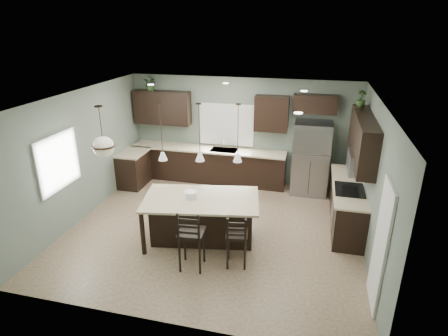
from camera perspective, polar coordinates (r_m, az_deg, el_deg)
ground at (r=8.10m, az=-1.38°, el=-9.21°), size 6.00×6.00×0.00m
pantry_door at (r=6.14m, az=22.73°, el=-10.96°), size 0.04×0.82×2.04m
window_back at (r=10.04m, az=0.41°, el=6.63°), size 1.35×0.02×1.00m
window_left at (r=8.06m, az=-24.04°, el=0.85°), size 0.02×1.10×1.00m
left_return_cabs at (r=10.24m, az=-13.60°, el=-0.17°), size 0.60×0.90×0.90m
left_return_countertop at (r=10.07m, az=-13.73°, el=2.30°), size 0.66×0.96×0.04m
back_lower_cabs at (r=10.23m, az=-2.43°, el=0.42°), size 4.20×0.60×0.90m
back_countertop at (r=10.05m, az=-2.50°, el=2.88°), size 4.20×0.66×0.04m
sink_inset at (r=9.94m, az=-0.01°, el=2.77°), size 0.70×0.45×0.01m
faucet at (r=9.86m, az=-0.05°, el=3.51°), size 0.02×0.02×0.28m
back_upper_left at (r=10.34m, az=-9.39°, el=9.07°), size 1.55×0.34×0.90m
back_upper_right at (r=9.60m, az=7.25°, el=8.21°), size 0.85×0.34×0.90m
fridge_header at (r=9.47m, az=13.74°, el=9.46°), size 1.05×0.34×0.45m
right_lower_cabs at (r=8.48m, az=18.22°, el=-5.43°), size 0.60×2.35×0.90m
right_countertop at (r=8.28m, az=18.46°, el=-2.52°), size 0.66×2.35×0.04m
cooktop at (r=8.02m, az=18.59°, el=-3.14°), size 0.58×0.75×0.02m
wall_oven_front at (r=8.21m, az=16.20°, el=-6.11°), size 0.01×0.72×0.60m
right_upper_cabs at (r=7.95m, az=20.40°, el=4.19°), size 0.34×2.35×0.90m
microwave at (r=7.81m, az=19.84°, el=0.84°), size 0.40×0.75×0.40m
refrigerator at (r=9.61m, az=13.10°, el=1.45°), size 0.90×0.74×1.85m
kitchen_island at (r=7.52m, az=-3.45°, el=-7.80°), size 2.41×1.64×0.92m
serving_dish at (r=7.30m, az=-5.10°, el=-4.09°), size 0.24×0.24×0.14m
bar_stool_center at (r=6.68m, az=-4.95°, el=-10.68°), size 0.47×0.47×1.18m
bar_stool_right at (r=6.76m, az=1.94°, el=-10.88°), size 0.44×0.44×1.04m
pendant_left at (r=6.94m, az=-9.55°, el=5.43°), size 0.17×0.17×1.10m
pendant_center at (r=6.82m, az=-3.78°, el=5.39°), size 0.17×0.17×1.10m
pendant_right at (r=6.77m, az=2.13°, el=5.30°), size 0.17×0.17×1.10m
chandelier at (r=6.92m, az=-18.15°, el=5.28°), size 0.42×0.42×0.94m
plant_back_left at (r=10.30m, az=-11.09°, el=12.57°), size 0.43×0.40×0.39m
plant_right_wall at (r=8.67m, az=20.20°, el=9.87°), size 0.23×0.23×0.35m
room_shell at (r=7.37m, az=-1.50°, el=2.20°), size 6.00×6.00×6.00m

